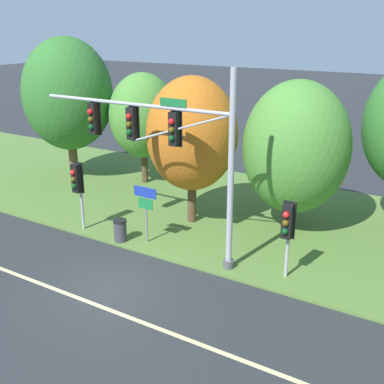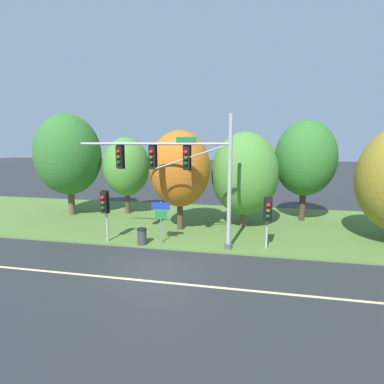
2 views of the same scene
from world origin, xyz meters
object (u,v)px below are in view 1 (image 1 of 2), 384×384
at_px(route_sign_post, 146,204).
at_px(tree_behind_signpost, 192,134).
at_px(traffic_signal_mast, 166,141).
at_px(tree_nearest_road, 68,95).
at_px(trash_bin, 120,230).
at_px(pedestrian_signal_further_along, 287,225).
at_px(pedestrian_signal_near_kerb, 77,182).
at_px(tree_left_of_mast, 143,116).
at_px(tree_mid_verge, 296,148).

relative_size(route_sign_post, tree_behind_signpost, 0.37).
height_order(traffic_signal_mast, route_sign_post, traffic_signal_mast).
relative_size(tree_nearest_road, trash_bin, 8.43).
xyz_separation_m(pedestrian_signal_further_along, route_sign_post, (-5.88, -0.10, -0.37)).
bearing_deg(pedestrian_signal_near_kerb, tree_left_of_mast, 103.17).
distance_m(route_sign_post, trash_bin, 1.62).
xyz_separation_m(traffic_signal_mast, tree_behind_signpost, (-0.78, 3.08, -0.41)).
relative_size(tree_behind_signpost, trash_bin, 6.95).
bearing_deg(trash_bin, tree_nearest_road, 145.26).
relative_size(tree_left_of_mast, trash_bin, 6.51).
distance_m(tree_nearest_road, tree_mid_verge, 13.51).
bearing_deg(pedestrian_signal_near_kerb, tree_nearest_road, 136.16).
bearing_deg(trash_bin, tree_left_of_mast, 119.06).
bearing_deg(trash_bin, tree_behind_signpost, 66.87).
bearing_deg(tree_behind_signpost, route_sign_post, -98.46).
height_order(traffic_signal_mast, tree_behind_signpost, traffic_signal_mast).
height_order(pedestrian_signal_near_kerb, tree_left_of_mast, tree_left_of_mast).
relative_size(pedestrian_signal_near_kerb, trash_bin, 3.26).
height_order(pedestrian_signal_near_kerb, tree_mid_verge, tree_mid_verge).
bearing_deg(trash_bin, traffic_signal_mast, 6.49).
height_order(tree_behind_signpost, tree_mid_verge, tree_behind_signpost).
bearing_deg(trash_bin, pedestrian_signal_near_kerb, -179.11).
height_order(pedestrian_signal_further_along, tree_mid_verge, tree_mid_verge).
bearing_deg(traffic_signal_mast, tree_behind_signpost, 104.15).
bearing_deg(tree_mid_verge, trash_bin, -138.31).
bearing_deg(pedestrian_signal_near_kerb, tree_mid_verge, 32.74).
bearing_deg(tree_nearest_road, tree_mid_verge, -2.58).
relative_size(traffic_signal_mast, tree_left_of_mast, 1.43).
bearing_deg(pedestrian_signal_near_kerb, route_sign_post, 8.88).
distance_m(pedestrian_signal_further_along, tree_mid_verge, 4.82).
bearing_deg(pedestrian_signal_further_along, tree_mid_verge, 107.52).
height_order(tree_left_of_mast, tree_behind_signpost, tree_behind_signpost).
height_order(traffic_signal_mast, tree_left_of_mast, traffic_signal_mast).
relative_size(pedestrian_signal_further_along, tree_behind_signpost, 0.44).
height_order(pedestrian_signal_further_along, route_sign_post, pedestrian_signal_further_along).
bearing_deg(tree_left_of_mast, pedestrian_signal_further_along, -30.30).
distance_m(traffic_signal_mast, tree_nearest_road, 11.43).
xyz_separation_m(traffic_signal_mast, tree_nearest_road, (-10.14, 5.26, 0.32)).
xyz_separation_m(tree_left_of_mast, trash_bin, (3.77, -6.78, -3.28)).
bearing_deg(tree_behind_signpost, tree_left_of_mast, 146.33).
height_order(traffic_signal_mast, trash_bin, traffic_signal_mast).
relative_size(pedestrian_signal_further_along, trash_bin, 3.07).
bearing_deg(traffic_signal_mast, pedestrian_signal_near_kerb, -176.29).
xyz_separation_m(tree_left_of_mast, tree_mid_verge, (9.28, -1.88, -0.14)).
relative_size(pedestrian_signal_near_kerb, pedestrian_signal_further_along, 1.06).
height_order(pedestrian_signal_further_along, tree_nearest_road, tree_nearest_road).
relative_size(route_sign_post, tree_left_of_mast, 0.40).
xyz_separation_m(route_sign_post, tree_left_of_mast, (-4.76, 6.32, 2.09)).
distance_m(route_sign_post, tree_nearest_road, 10.72).
distance_m(tree_behind_signpost, tree_mid_verge, 4.40).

